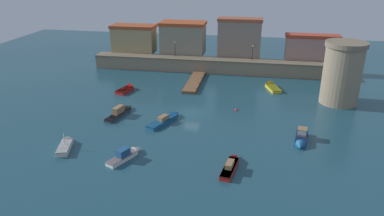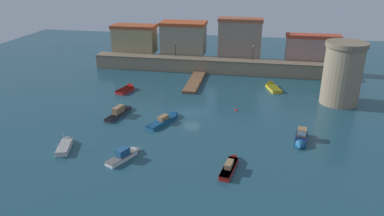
# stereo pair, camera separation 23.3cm
# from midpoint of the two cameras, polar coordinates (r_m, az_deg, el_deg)

# --- Properties ---
(ground_plane) EXTENTS (130.07, 130.07, 0.00)m
(ground_plane) POSITION_cam_midpoint_polar(r_m,az_deg,el_deg) (59.89, -0.15, -0.68)
(ground_plane) COLOR #1E4756
(quay_wall) EXTENTS (52.31, 3.62, 3.07)m
(quay_wall) POSITION_cam_midpoint_polar(r_m,az_deg,el_deg) (81.20, 2.82, 6.67)
(quay_wall) COLOR gray
(quay_wall) RESTS_ON ground
(old_town_backdrop) EXTENTS (50.84, 6.01, 8.57)m
(old_town_backdrop) POSITION_cam_midpoint_polar(r_m,az_deg,el_deg) (84.15, 1.83, 10.63)
(old_town_backdrop) COLOR tan
(old_town_backdrop) RESTS_ON ground
(fortress_tower) EXTENTS (6.83, 6.83, 10.71)m
(fortress_tower) POSITION_cam_midpoint_polar(r_m,az_deg,el_deg) (67.07, 22.26, 5.08)
(fortress_tower) COLOR gray
(fortress_tower) RESTS_ON ground
(pier_dock) EXTENTS (2.58, 13.28, 0.70)m
(pier_dock) POSITION_cam_midpoint_polar(r_m,az_deg,el_deg) (74.02, 0.31, 4.10)
(pier_dock) COLOR brown
(pier_dock) RESTS_ON ground
(quay_lamp_0) EXTENTS (0.32, 0.32, 3.42)m
(quay_lamp_0) POSITION_cam_midpoint_polar(r_m,az_deg,el_deg) (81.63, -2.75, 9.50)
(quay_lamp_0) COLOR black
(quay_lamp_0) RESTS_ON quay_wall
(quay_lamp_1) EXTENTS (0.32, 0.32, 3.27)m
(quay_lamp_1) POSITION_cam_midpoint_polar(r_m,az_deg,el_deg) (79.68, 9.33, 8.85)
(quay_lamp_1) COLOR black
(quay_lamp_1) RESTS_ON quay_wall
(moored_boat_0) EXTENTS (2.76, 7.17, 1.90)m
(moored_boat_0) POSITION_cam_midpoint_polar(r_m,az_deg,el_deg) (60.11, -11.13, -0.55)
(moored_boat_0) COLOR #333338
(moored_boat_0) RESTS_ON ground
(moored_boat_1) EXTENTS (2.13, 6.28, 1.48)m
(moored_boat_1) POSITION_cam_midpoint_polar(r_m,az_deg,el_deg) (44.68, 5.95, -8.78)
(moored_boat_1) COLOR red
(moored_boat_1) RESTS_ON ground
(moored_boat_2) EXTENTS (3.51, 5.65, 1.82)m
(moored_boat_2) POSITION_cam_midpoint_polar(r_m,az_deg,el_deg) (47.24, -10.31, -7.12)
(moored_boat_2) COLOR white
(moored_boat_2) RESTS_ON ground
(moored_boat_3) EXTENTS (2.73, 5.28, 2.72)m
(moored_boat_3) POSITION_cam_midpoint_polar(r_m,az_deg,el_deg) (51.81, -19.16, -5.41)
(moored_boat_3) COLOR silver
(moored_boat_3) RESTS_ON ground
(moored_boat_4) EXTENTS (3.46, 5.92, 1.73)m
(moored_boat_4) POSITION_cam_midpoint_polar(r_m,az_deg,el_deg) (72.85, 12.15, 3.31)
(moored_boat_4) COLOR gold
(moored_boat_4) RESTS_ON ground
(moored_boat_5) EXTENTS (4.27, 7.34, 1.58)m
(moored_boat_5) POSITION_cam_midpoint_polar(r_m,az_deg,el_deg) (56.77, -4.11, -1.70)
(moored_boat_5) COLOR #195689
(moored_boat_5) RESTS_ON ground
(moored_boat_6) EXTENTS (2.98, 4.97, 1.70)m
(moored_boat_6) POSITION_cam_midpoint_polar(r_m,az_deg,el_deg) (70.78, -10.13, 2.94)
(moored_boat_6) COLOR red
(moored_boat_6) RESTS_ON ground
(moored_boat_7) EXTENTS (2.29, 5.34, 2.05)m
(moored_boat_7) POSITION_cam_midpoint_polar(r_m,az_deg,el_deg) (52.28, 16.52, -4.63)
(moored_boat_7) COLOR #195689
(moored_boat_7) RESTS_ON ground
(mooring_buoy_0) EXTENTS (0.49, 0.49, 0.49)m
(mooring_buoy_0) POSITION_cam_midpoint_polar(r_m,az_deg,el_deg) (61.07, 6.79, -0.37)
(mooring_buoy_0) COLOR red
(mooring_buoy_0) RESTS_ON ground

